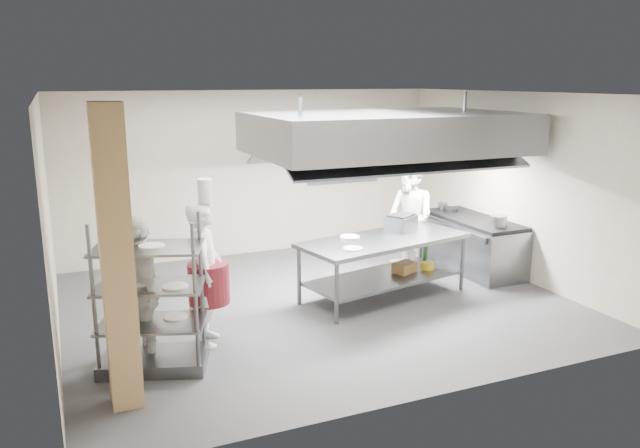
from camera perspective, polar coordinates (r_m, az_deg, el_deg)
name	(u,v)px	position (r m, az deg, el deg)	size (l,w,h in m)	color
floor	(318,303)	(9.19, -0.18, -7.23)	(7.00, 7.00, 0.00)	#2B2B2D
ceiling	(318,94)	(8.61, -0.20, 11.83)	(7.00, 7.00, 0.00)	silver
wall_back	(254,173)	(11.56, -6.04, 4.63)	(7.00, 7.00, 0.00)	#A0927F
wall_left	(48,225)	(8.10, -23.61, -0.07)	(6.00, 6.00, 0.00)	#A0927F
wall_right	(516,186)	(10.62, 17.49, 3.34)	(6.00, 6.00, 0.00)	#A0927F
column	(117,261)	(6.28, -18.08, -3.23)	(0.30, 0.30, 3.00)	tan
exhaust_hood	(387,133)	(9.58, 6.10, 8.30)	(4.00, 2.50, 0.60)	gray
hood_strip_a	(332,157)	(9.21, 1.13, 6.17)	(1.60, 0.12, 0.04)	white
hood_strip_b	(436,151)	(10.08, 10.56, 6.56)	(1.60, 0.12, 0.04)	white
wall_shelf	(346,169)	(12.06, 2.40, 5.05)	(1.50, 0.28, 0.04)	gray
island	(383,268)	(9.34, 5.81, -4.00)	(2.57, 1.07, 0.91)	slate
island_worktop	(384,240)	(9.22, 5.87, -1.47)	(2.57, 1.07, 0.06)	gray
island_undershelf	(383,278)	(9.39, 5.79, -4.90)	(2.36, 0.96, 0.04)	slate
pass_rack	(150,294)	(7.19, -15.26, -6.23)	(1.16, 0.68, 1.74)	slate
cooking_range	(472,245)	(10.97, 13.74, -1.91)	(0.80, 2.00, 0.84)	slate
range_top	(474,220)	(10.86, 13.87, 0.39)	(0.78, 1.96, 0.06)	black
chef_head	(206,274)	(7.70, -10.41, -4.48)	(0.65, 0.43, 1.79)	silver
chef_line	(410,217)	(10.60, 8.21, 0.62)	(0.90, 0.70, 1.84)	silver
chef_plating	(140,290)	(7.37, -16.11, -5.84)	(1.01, 0.42, 1.73)	silver
griddle	(401,223)	(9.72, 7.42, 0.10)	(0.46, 0.36, 0.22)	slate
wicker_basket	(404,267)	(9.59, 7.73, -3.96)	(0.35, 0.24, 0.15)	olive
stockpot	(498,221)	(10.26, 15.99, 0.23)	(0.27, 0.27, 0.19)	gray
plate_stack	(152,321)	(7.29, -15.11, -8.54)	(0.28, 0.28, 0.05)	white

